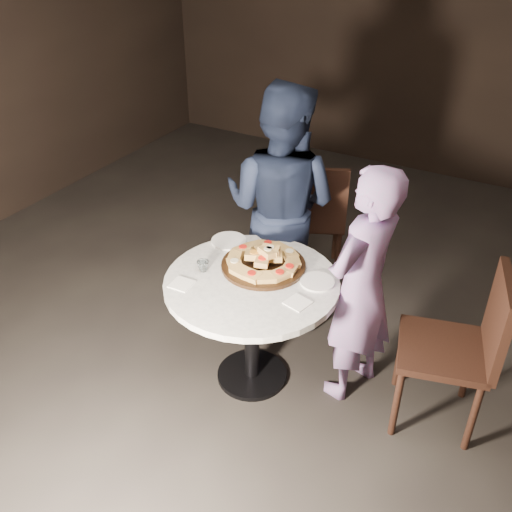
{
  "coord_description": "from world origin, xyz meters",
  "views": [
    {
      "loc": [
        1.3,
        -2.36,
        2.57
      ],
      "look_at": [
        0.01,
        -0.06,
        0.87
      ],
      "focal_mm": 40.0,
      "sensor_mm": 36.0,
      "label": 1
    }
  ],
  "objects_px": {
    "water_glass": "(203,266)",
    "diner_navy": "(280,206)",
    "diner_teal": "(361,288)",
    "chair_far": "(313,214)",
    "focaccia_pile": "(264,259)",
    "chair_right": "(465,342)",
    "serving_board": "(263,265)",
    "table": "(252,300)"
  },
  "relations": [
    {
      "from": "serving_board",
      "to": "diner_teal",
      "type": "xyz_separation_m",
      "value": [
        0.56,
        0.09,
        -0.02
      ]
    },
    {
      "from": "diner_navy",
      "to": "diner_teal",
      "type": "distance_m",
      "value": 0.88
    },
    {
      "from": "focaccia_pile",
      "to": "chair_right",
      "type": "relative_size",
      "value": 0.44
    },
    {
      "from": "chair_right",
      "to": "diner_teal",
      "type": "bearing_deg",
      "value": -102.15
    },
    {
      "from": "chair_far",
      "to": "chair_right",
      "type": "distance_m",
      "value": 1.57
    },
    {
      "from": "chair_right",
      "to": "diner_navy",
      "type": "relative_size",
      "value": 0.6
    },
    {
      "from": "table",
      "to": "serving_board",
      "type": "bearing_deg",
      "value": 92.57
    },
    {
      "from": "table",
      "to": "focaccia_pile",
      "type": "distance_m",
      "value": 0.24
    },
    {
      "from": "focaccia_pile",
      "to": "diner_teal",
      "type": "relative_size",
      "value": 0.3
    },
    {
      "from": "serving_board",
      "to": "diner_navy",
      "type": "relative_size",
      "value": 0.3
    },
    {
      "from": "chair_far",
      "to": "table",
      "type": "bearing_deg",
      "value": 72.68
    },
    {
      "from": "serving_board",
      "to": "diner_teal",
      "type": "relative_size",
      "value": 0.33
    },
    {
      "from": "diner_navy",
      "to": "serving_board",
      "type": "bearing_deg",
      "value": 104.77
    },
    {
      "from": "chair_far",
      "to": "diner_navy",
      "type": "height_order",
      "value": "diner_navy"
    },
    {
      "from": "chair_right",
      "to": "diner_teal",
      "type": "height_order",
      "value": "diner_teal"
    },
    {
      "from": "chair_right",
      "to": "diner_navy",
      "type": "xyz_separation_m",
      "value": [
        -1.33,
        0.44,
        0.26
      ]
    },
    {
      "from": "water_glass",
      "to": "diner_teal",
      "type": "distance_m",
      "value": 0.89
    },
    {
      "from": "serving_board",
      "to": "chair_far",
      "type": "bearing_deg",
      "value": 97.78
    },
    {
      "from": "focaccia_pile",
      "to": "serving_board",
      "type": "bearing_deg",
      "value": -158.98
    },
    {
      "from": "focaccia_pile",
      "to": "diner_teal",
      "type": "height_order",
      "value": "diner_teal"
    },
    {
      "from": "serving_board",
      "to": "water_glass",
      "type": "height_order",
      "value": "water_glass"
    },
    {
      "from": "focaccia_pile",
      "to": "chair_far",
      "type": "height_order",
      "value": "chair_far"
    },
    {
      "from": "table",
      "to": "diner_teal",
      "type": "height_order",
      "value": "diner_teal"
    },
    {
      "from": "serving_board",
      "to": "focaccia_pile",
      "type": "height_order",
      "value": "focaccia_pile"
    },
    {
      "from": "serving_board",
      "to": "water_glass",
      "type": "bearing_deg",
      "value": -143.72
    },
    {
      "from": "table",
      "to": "chair_right",
      "type": "distance_m",
      "value": 1.17
    },
    {
      "from": "focaccia_pile",
      "to": "diner_teal",
      "type": "xyz_separation_m",
      "value": [
        0.56,
        0.09,
        -0.06
      ]
    },
    {
      "from": "table",
      "to": "diner_navy",
      "type": "relative_size",
      "value": 0.72
    },
    {
      "from": "water_glass",
      "to": "diner_navy",
      "type": "relative_size",
      "value": 0.04
    },
    {
      "from": "focaccia_pile",
      "to": "water_glass",
      "type": "relative_size",
      "value": 6.33
    },
    {
      "from": "focaccia_pile",
      "to": "diner_navy",
      "type": "distance_m",
      "value": 0.59
    },
    {
      "from": "table",
      "to": "diner_navy",
      "type": "bearing_deg",
      "value": 104.84
    },
    {
      "from": "diner_teal",
      "to": "chair_far",
      "type": "bearing_deg",
      "value": -127.91
    },
    {
      "from": "focaccia_pile",
      "to": "chair_right",
      "type": "height_order",
      "value": "chair_right"
    },
    {
      "from": "table",
      "to": "water_glass",
      "type": "xyz_separation_m",
      "value": [
        -0.29,
        -0.06,
        0.17
      ]
    },
    {
      "from": "table",
      "to": "water_glass",
      "type": "distance_m",
      "value": 0.34
    },
    {
      "from": "table",
      "to": "chair_far",
      "type": "xyz_separation_m",
      "value": [
        -0.15,
        1.17,
        -0.04
      ]
    },
    {
      "from": "water_glass",
      "to": "chair_right",
      "type": "distance_m",
      "value": 1.47
    },
    {
      "from": "table",
      "to": "chair_right",
      "type": "height_order",
      "value": "chair_right"
    },
    {
      "from": "water_glass",
      "to": "diner_navy",
      "type": "bearing_deg",
      "value": 82.73
    },
    {
      "from": "chair_far",
      "to": "chair_right",
      "type": "xyz_separation_m",
      "value": [
        1.28,
        -0.9,
        0.0
      ]
    },
    {
      "from": "focaccia_pile",
      "to": "diner_teal",
      "type": "distance_m",
      "value": 0.57
    }
  ]
}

